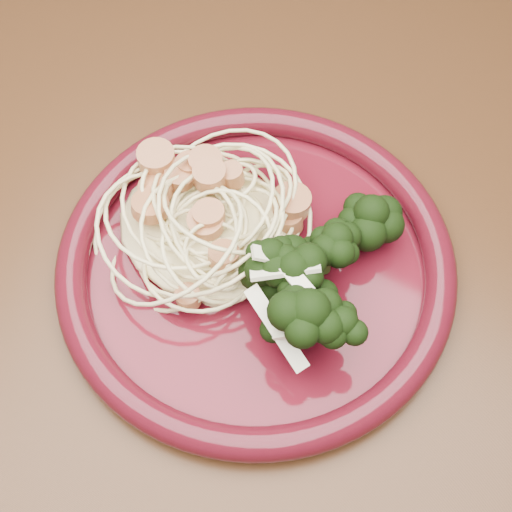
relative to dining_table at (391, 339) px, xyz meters
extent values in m
plane|color=#51301B|center=(0.00, 0.00, -0.65)|extent=(3.50, 3.50, 0.00)
cube|color=#472814|center=(0.00, 0.00, 0.08)|extent=(1.20, 0.80, 0.04)
cylinder|color=#472814|center=(-0.55, 0.35, -0.30)|extent=(0.06, 0.06, 0.71)
cylinder|color=#4F0C18|center=(-0.10, -0.05, 0.10)|extent=(0.31, 0.31, 0.01)
torus|color=#4F0E19|center=(-0.10, -0.05, 0.11)|extent=(0.32, 0.32, 0.02)
ellipsoid|color=#F8EDAB|center=(-0.14, -0.04, 0.12)|extent=(0.15, 0.14, 0.03)
ellipsoid|color=black|center=(-0.05, -0.06, 0.13)|extent=(0.11, 0.16, 0.05)
camera|label=1|loc=(0.02, -0.26, 0.53)|focal=50.00mm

